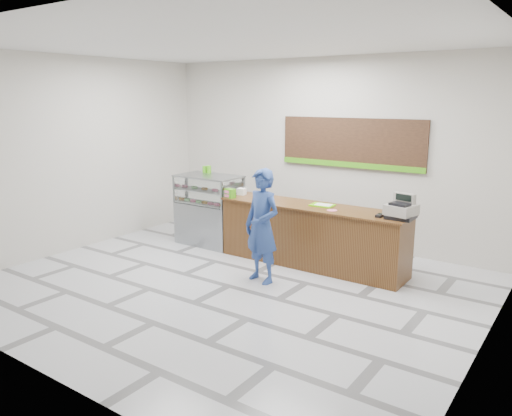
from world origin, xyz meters
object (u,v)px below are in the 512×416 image
Objects in this scene: cash_register at (402,209)px; serving_tray at (322,205)px; sales_counter at (312,235)px; display_case at (209,209)px; customer at (262,226)px.

serving_tray is (-1.35, 0.12, -0.12)m from cash_register.
sales_counter is 8.29× the size of serving_tray.
customer reaches higher than display_case.
sales_counter is 1.17m from customer.
display_case is at bearing -169.88° from cash_register.
customer is at bearing -114.03° from serving_tray.
customer is at bearing -103.71° from sales_counter.
serving_tray is at bearing 24.86° from sales_counter.
customer is (1.96, -1.08, 0.19)m from display_case.
serving_tray is (0.15, 0.07, 0.52)m from sales_counter.
sales_counter is 7.04× the size of cash_register.
sales_counter is at bearing 87.27° from customer.
display_case is 2.87× the size of cash_register.
cash_register is at bearing -0.72° from display_case.
serving_tray is at bearing 81.23° from customer.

